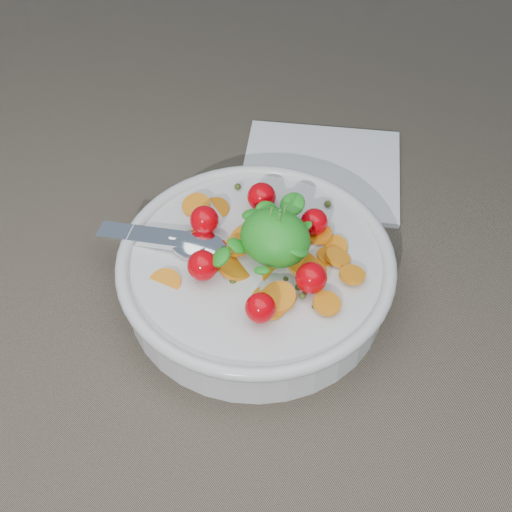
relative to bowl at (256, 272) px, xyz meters
The scene contains 3 objects.
ground 0.04m from the bowl, 100.88° to the right, with size 6.00×6.00×0.00m, color #6B5F4C.
bowl is the anchor object (origin of this frame).
napkin 0.18m from the bowl, 99.50° to the left, with size 0.16×0.14×0.01m, color white.
Camera 1 is at (0.22, -0.31, 0.50)m, focal length 50.00 mm.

